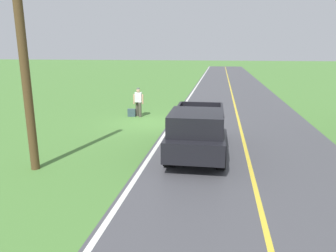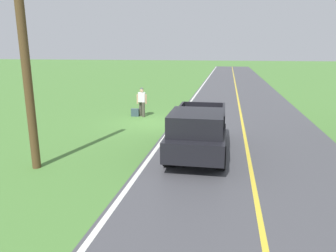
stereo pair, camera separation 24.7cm
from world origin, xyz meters
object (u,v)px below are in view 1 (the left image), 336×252
at_px(hitchhiker_walking, 138,100).
at_px(pickup_truck_passing, 197,130).
at_px(suitcase_carried, 132,113).
at_px(utility_pole_roadside, 24,58).

distance_m(hitchhiker_walking, pickup_truck_passing, 7.50).
height_order(hitchhiker_walking, pickup_truck_passing, pickup_truck_passing).
bearing_deg(pickup_truck_passing, suitcase_carried, -54.97).
height_order(suitcase_carried, utility_pole_roadside, utility_pole_roadside).
xyz_separation_m(suitcase_carried, utility_pole_roadside, (0.89, 8.68, 3.44)).
distance_m(pickup_truck_passing, utility_pole_roadside, 6.41).
xyz_separation_m(hitchhiker_walking, pickup_truck_passing, (-3.97, 6.36, -0.01)).
distance_m(hitchhiker_walking, suitcase_carried, 0.86).
height_order(suitcase_carried, pickup_truck_passing, pickup_truck_passing).
relative_size(suitcase_carried, utility_pole_roadside, 0.06).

